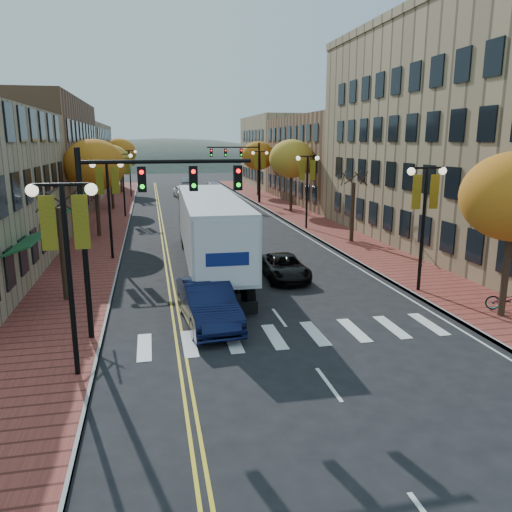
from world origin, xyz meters
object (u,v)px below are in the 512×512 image
navy_sedan (208,303)px  bicycle (508,300)px  black_suv (284,267)px  semi_truck (208,226)px

navy_sedan → bicycle: navy_sedan is taller
black_suv → bicycle: black_suv is taller
semi_truck → black_suv: size_ratio=3.79×
bicycle → semi_truck: bearing=71.6°
navy_sedan → black_suv: 7.61m
black_suv → navy_sedan: bearing=-127.7°
black_suv → bicycle: size_ratio=2.59×
navy_sedan → black_suv: bearing=46.6°
bicycle → black_suv: bearing=69.6°
navy_sedan → semi_truck: bearing=78.3°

